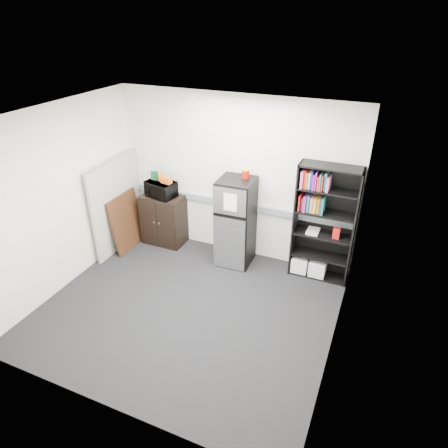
% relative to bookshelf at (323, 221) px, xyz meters
% --- Properties ---
extents(floor, '(4.00, 4.00, 0.00)m').
position_rel_bookshelf_xyz_m(floor, '(-1.51, -1.57, -0.97)').
color(floor, black).
rests_on(floor, ground).
extents(wall_back, '(4.00, 0.02, 2.70)m').
position_rel_bookshelf_xyz_m(wall_back, '(-1.51, 0.18, 0.38)').
color(wall_back, silver).
rests_on(wall_back, floor).
extents(wall_right, '(0.02, 3.50, 2.70)m').
position_rel_bookshelf_xyz_m(wall_right, '(0.49, -1.57, 0.38)').
color(wall_right, silver).
rests_on(wall_right, floor).
extents(wall_left, '(0.02, 3.50, 2.70)m').
position_rel_bookshelf_xyz_m(wall_left, '(-3.51, -1.57, 0.38)').
color(wall_left, silver).
rests_on(wall_left, floor).
extents(ceiling, '(4.00, 3.50, 0.02)m').
position_rel_bookshelf_xyz_m(ceiling, '(-1.51, -1.57, 1.73)').
color(ceiling, white).
rests_on(ceiling, wall_back).
extents(electrical_raceway, '(3.92, 0.05, 0.10)m').
position_rel_bookshelf_xyz_m(electrical_raceway, '(-1.51, 0.15, -0.07)').
color(electrical_raceway, gray).
rests_on(electrical_raceway, wall_back).
extents(wall_note, '(0.14, 0.00, 0.10)m').
position_rel_bookshelf_xyz_m(wall_note, '(-1.86, 0.18, 0.58)').
color(wall_note, white).
rests_on(wall_note, wall_back).
extents(bookshelf, '(0.90, 0.34, 1.85)m').
position_rel_bookshelf_xyz_m(bookshelf, '(0.00, 0.00, 0.00)').
color(bookshelf, black).
rests_on(bookshelf, floor).
extents(cubicle_partition, '(0.06, 1.30, 1.62)m').
position_rel_bookshelf_xyz_m(cubicle_partition, '(-3.41, -0.49, -0.16)').
color(cubicle_partition, gray).
rests_on(cubicle_partition, floor).
extents(cabinet, '(0.73, 0.49, 0.91)m').
position_rel_bookshelf_xyz_m(cabinet, '(-2.76, -0.07, -0.51)').
color(cabinet, black).
rests_on(cabinet, floor).
extents(microwave, '(0.56, 0.43, 0.28)m').
position_rel_bookshelf_xyz_m(microwave, '(-2.76, -0.08, 0.08)').
color(microwave, black).
rests_on(microwave, cabinet).
extents(snack_box_a, '(0.08, 0.06, 0.15)m').
position_rel_bookshelf_xyz_m(snack_box_a, '(-2.92, -0.05, 0.29)').
color(snack_box_a, '#175325').
rests_on(snack_box_a, microwave).
extents(snack_box_b, '(0.08, 0.07, 0.15)m').
position_rel_bookshelf_xyz_m(snack_box_b, '(-2.86, -0.05, 0.29)').
color(snack_box_b, '#0C3623').
rests_on(snack_box_b, microwave).
extents(snack_box_c, '(0.08, 0.07, 0.14)m').
position_rel_bookshelf_xyz_m(snack_box_c, '(-2.77, -0.05, 0.29)').
color(snack_box_c, '#CA6913').
rests_on(snack_box_c, microwave).
extents(snack_bag, '(0.19, 0.13, 0.10)m').
position_rel_bookshelf_xyz_m(snack_bag, '(-2.63, -0.10, 0.27)').
color(snack_bag, '#D75B15').
rests_on(snack_bag, microwave).
extents(refrigerator, '(0.57, 0.60, 1.47)m').
position_rel_bookshelf_xyz_m(refrigerator, '(-1.35, -0.15, -0.24)').
color(refrigerator, black).
rests_on(refrigerator, floor).
extents(coffee_can, '(0.12, 0.12, 0.16)m').
position_rel_bookshelf_xyz_m(coffee_can, '(-1.25, -0.02, 0.58)').
color(coffee_can, '#9C1107').
rests_on(coffee_can, refrigerator).
extents(framed_poster, '(0.19, 0.77, 0.99)m').
position_rel_bookshelf_xyz_m(framed_poster, '(-3.28, -0.46, -0.48)').
color(framed_poster, black).
rests_on(framed_poster, floor).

